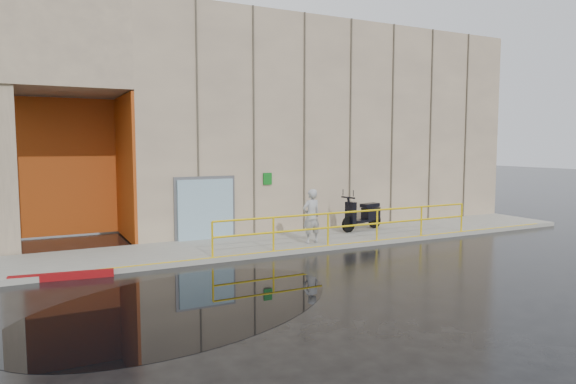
# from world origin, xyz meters

# --- Properties ---
(ground) EXTENTS (120.00, 120.00, 0.00)m
(ground) POSITION_xyz_m (0.00, 0.00, 0.00)
(ground) COLOR black
(ground) RESTS_ON ground
(sidewalk) EXTENTS (20.00, 3.00, 0.15)m
(sidewalk) POSITION_xyz_m (4.00, 4.50, 0.07)
(sidewalk) COLOR gray
(sidewalk) RESTS_ON ground
(building) EXTENTS (20.00, 10.17, 8.00)m
(building) POSITION_xyz_m (5.10, 10.98, 4.21)
(building) COLOR gray
(building) RESTS_ON ground
(guardrail) EXTENTS (9.56, 0.06, 1.03)m
(guardrail) POSITION_xyz_m (4.25, 3.15, 0.68)
(guardrail) COLOR yellow
(guardrail) RESTS_ON sidewalk
(person) EXTENTS (0.67, 0.47, 1.74)m
(person) POSITION_xyz_m (3.00, 3.68, 1.02)
(person) COLOR #A1A2A6
(person) RESTS_ON sidewalk
(scooter) EXTENTS (2.04, 1.06, 1.55)m
(scooter) POSITION_xyz_m (5.91, 4.99, 1.04)
(scooter) COLOR black
(scooter) RESTS_ON sidewalk
(red_curb) EXTENTS (2.40, 0.50, 0.18)m
(red_curb) POSITION_xyz_m (-4.40, 3.02, 0.09)
(red_curb) COLOR maroon
(red_curb) RESTS_ON ground
(puddle) EXTENTS (8.57, 7.00, 0.01)m
(puddle) POSITION_xyz_m (-2.32, -0.33, 0.00)
(puddle) COLOR black
(puddle) RESTS_ON ground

